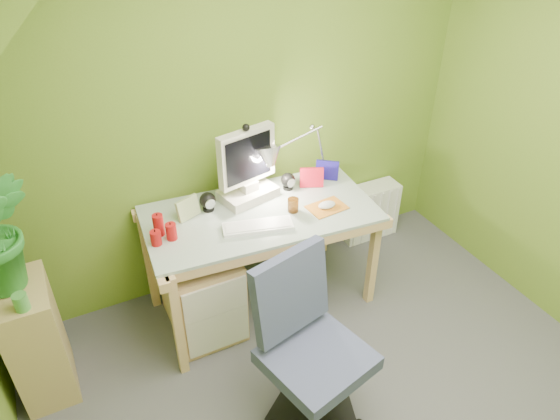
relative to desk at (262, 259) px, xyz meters
name	(u,v)px	position (x,y,z in m)	size (l,w,h in m)	color
wall_back	(236,114)	(0.04, 0.42, 0.83)	(3.20, 0.01, 2.40)	olive
slope_ceiling	(95,180)	(-0.96, -1.18, 1.48)	(1.10, 3.20, 1.10)	white
desk	(262,259)	(0.00, 0.00, 0.00)	(1.38, 0.69, 0.74)	tan
monitor	(247,162)	(0.00, 0.18, 0.62)	(0.37, 0.21, 0.50)	beige
speaker_left	(208,202)	(-0.27, 0.16, 0.43)	(0.10, 0.10, 0.12)	black
speaker_right	(288,181)	(0.27, 0.16, 0.43)	(0.09, 0.09, 0.11)	black
keyboard	(258,226)	(-0.08, -0.14, 0.38)	(0.40, 0.13, 0.02)	white
mousepad	(327,207)	(0.38, -0.14, 0.37)	(0.23, 0.16, 0.01)	#BF6F1D
mouse	(327,205)	(0.38, -0.14, 0.39)	(0.11, 0.07, 0.04)	silver
amber_tumbler	(293,205)	(0.18, -0.08, 0.41)	(0.07, 0.07, 0.09)	brown
candle_cluster	(161,229)	(-0.60, 0.01, 0.44)	(0.17, 0.15, 0.13)	#AA1011
photo_frame_red	(312,177)	(0.42, 0.12, 0.43)	(0.15, 0.02, 0.13)	red
photo_frame_blue	(327,170)	(0.56, 0.16, 0.43)	(0.15, 0.02, 0.13)	navy
photo_frame_green	(188,208)	(-0.40, 0.14, 0.43)	(0.15, 0.02, 0.13)	#ACBB80
desk_lamp	(312,140)	(0.45, 0.18, 0.67)	(0.56, 0.24, 0.60)	#B4B4B8
side_ledge	(36,340)	(-1.36, -0.06, -0.01)	(0.27, 0.41, 0.72)	tan
green_cup	(21,302)	(-1.34, -0.21, 0.40)	(0.07, 0.07, 0.09)	#45913C
task_chair	(317,357)	(-0.13, -0.92, 0.11)	(0.53, 0.53, 0.96)	#3A4160
radiator	(370,211)	(1.08, 0.32, -0.15)	(0.44, 0.18, 0.44)	white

